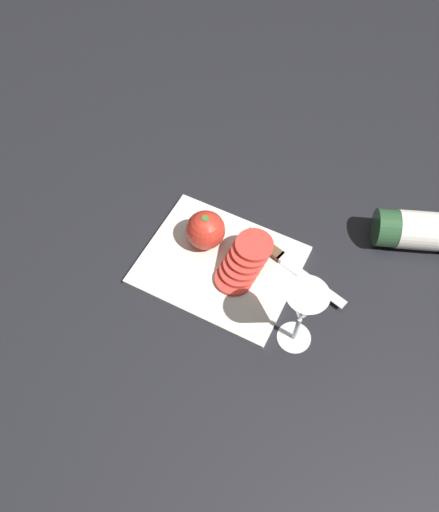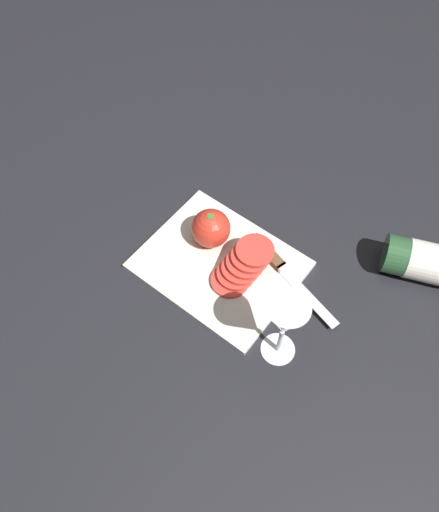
% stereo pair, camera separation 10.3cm
% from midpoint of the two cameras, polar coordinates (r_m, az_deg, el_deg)
% --- Properties ---
extents(ground_plane, '(3.00, 3.00, 0.00)m').
position_cam_midpoint_polar(ground_plane, '(1.07, -0.18, -0.74)').
color(ground_plane, black).
extents(cutting_board, '(0.32, 0.26, 0.01)m').
position_cam_midpoint_polar(cutting_board, '(1.06, 2.77, -1.25)').
color(cutting_board, silver).
rests_on(cutting_board, ground_plane).
extents(wine_glass, '(0.08, 0.08, 0.18)m').
position_cam_midpoint_polar(wine_glass, '(0.88, 10.87, -7.67)').
color(wine_glass, silver).
rests_on(wine_glass, ground_plane).
extents(whole_tomato, '(0.08, 0.08, 0.09)m').
position_cam_midpoint_polar(whole_tomato, '(1.05, 1.94, 2.88)').
color(whole_tomato, red).
rests_on(whole_tomato, cutting_board).
extents(knife, '(0.26, 0.09, 0.01)m').
position_cam_midpoint_polar(knife, '(1.07, 9.13, -0.73)').
color(knife, silver).
rests_on(knife, cutting_board).
extents(tomato_slice_stack_near, '(0.09, 0.14, 0.06)m').
position_cam_midpoint_polar(tomato_slice_stack_near, '(1.03, 5.57, -1.27)').
color(tomato_slice_stack_near, '#D63D33').
rests_on(tomato_slice_stack_near, cutting_board).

